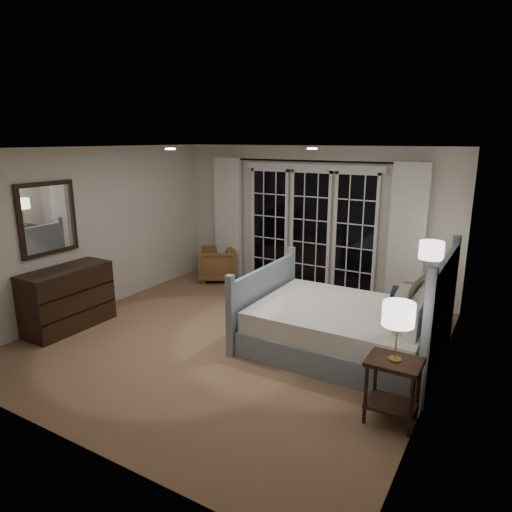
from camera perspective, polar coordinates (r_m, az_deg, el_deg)
The scene contains 20 objects.
floor at distance 6.21m, azimuth -2.85°, elevation -10.41°, with size 5.00×5.00×0.00m, color #8C684B.
ceiling at distance 5.63m, azimuth -3.17°, elevation 13.33°, with size 5.00×5.00×0.00m, color white.
wall_left at distance 7.44m, azimuth -19.36°, elevation 3.11°, with size 0.02×5.00×2.50m, color beige.
wall_right at distance 4.93m, azimuth 22.12°, elevation -2.63°, with size 0.02×5.00×2.50m, color beige.
wall_back at distance 7.96m, azimuth 6.93°, elevation 4.52°, with size 5.00×0.02×2.50m, color beige.
wall_front at distance 4.04m, azimuth -22.95°, elevation -6.40°, with size 5.00×0.02×2.50m, color beige.
french_doors at distance 7.95m, azimuth 6.78°, elevation 3.34°, with size 2.50×0.04×2.20m.
curtain_rod at distance 7.76m, azimuth 6.86°, elevation 11.71°, with size 0.03×0.03×3.50m, color black.
curtain_left at distance 8.65m, azimuth -3.51°, elevation 4.73°, with size 0.55×0.10×2.25m, color white.
curtain_right at distance 7.38m, azimuth 18.37°, elevation 2.31°, with size 0.55×0.10×2.25m, color white.
downlight_a at distance 5.78m, azimuth 7.04°, elevation 13.18°, with size 0.12×0.12×0.01m, color white.
downlight_b at distance 5.68m, azimuth -10.67°, elevation 13.02°, with size 0.12×0.12×0.01m, color white.
bed at distance 5.87m, azimuth 11.30°, elevation -8.62°, with size 2.31×1.66×1.35m.
nightstand_left at distance 4.58m, azimuth 16.74°, elevation -14.78°, with size 0.49×0.39×0.63m.
nightstand_right at distance 6.85m, azimuth 20.54°, elevation -5.24°, with size 0.48×0.38×0.62m.
lamp_left at distance 4.30m, azimuth 17.38°, elevation -7.03°, with size 0.29×0.29×0.56m.
lamp_right at distance 6.66m, azimuth 21.08°, elevation 0.63°, with size 0.33×0.33×0.64m.
armchair at distance 8.65m, azimuth -4.87°, elevation -1.01°, with size 0.66×0.68×0.62m, color brown.
dresser at distance 6.94m, azimuth -22.47°, elevation -4.91°, with size 0.53×1.24×0.88m.
mirror at distance 6.87m, azimuth -24.57°, elevation 4.28°, with size 0.05×0.85×1.00m.
Camera 1 is at (3.10, -4.70, 2.61)m, focal length 32.00 mm.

